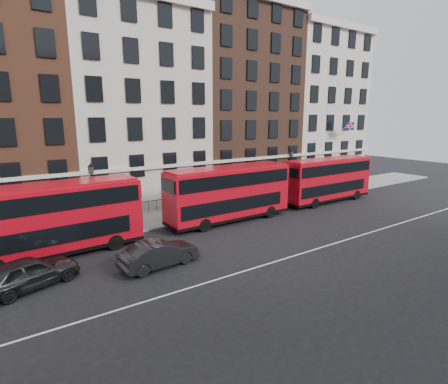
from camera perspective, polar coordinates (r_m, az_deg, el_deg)
ground at (r=22.63m, az=2.32°, el=-10.39°), size 120.00×120.00×0.00m
pavement at (r=31.19m, az=-9.26°, el=-3.99°), size 80.00×5.00×0.15m
kerb at (r=29.03m, az=-7.15°, el=-5.15°), size 80.00×0.30×0.16m
road_centre_line at (r=21.19m, az=5.62°, el=-12.06°), size 70.00×0.12×0.01m
building_terrace at (r=36.74m, az=-15.32°, el=14.21°), size 64.00×11.95×22.00m
bus_b at (r=24.23m, az=-26.66°, el=-3.92°), size 11.22×3.09×4.67m
bus_c at (r=29.09m, az=0.79°, el=-0.07°), size 11.14×2.77×4.67m
bus_d at (r=37.46m, az=16.47°, el=2.07°), size 10.76×2.63×4.52m
car_rear at (r=20.98m, az=-29.26°, el=-11.42°), size 5.30×3.42×1.68m
car_front at (r=21.23m, az=-10.51°, el=-9.88°), size 4.89×2.09×1.57m
lamp_post_left at (r=26.88m, az=-20.59°, el=-0.64°), size 0.44×0.44×5.33m
lamp_post_right at (r=36.49m, az=10.76°, el=3.15°), size 0.44×0.44×5.33m
traffic_light at (r=46.43m, az=22.36°, el=3.56°), size 0.25×0.45×3.27m
iron_railings at (r=32.98m, az=-10.92°, el=-2.13°), size 6.60×0.06×1.00m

